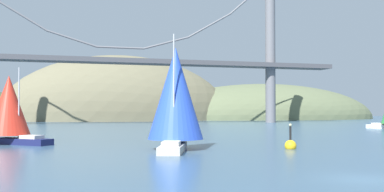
# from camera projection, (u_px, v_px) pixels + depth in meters

# --- Properties ---
(ground_plane) EXTENTS (360.00, 360.00, 0.00)m
(ground_plane) POSITION_uv_depth(u_px,v_px,m) (363.00, 180.00, 24.24)
(ground_plane) COLOR #385670
(headland_center) EXTENTS (79.23, 44.00, 44.12)m
(headland_center) POSITION_uv_depth(u_px,v_px,m) (119.00, 120.00, 154.93)
(headland_center) COLOR #6B664C
(headland_center) RESTS_ON ground_plane
(headland_right) EXTENTS (89.01, 44.00, 26.36)m
(headland_right) POSITION_uv_depth(u_px,v_px,m) (266.00, 119.00, 170.73)
(headland_right) COLOR #5B6647
(headland_right) RESTS_ON ground_plane
(suspension_bridge) EXTENTS (119.98, 6.00, 40.61)m
(suspension_bridge) POSITION_uv_depth(u_px,v_px,m) (121.00, 53.00, 115.71)
(suspension_bridge) COLOR slate
(suspension_bridge) RESTS_ON ground_plane
(sailboat_scarlet_sail) EXTENTS (8.00, 7.69, 8.24)m
(sailboat_scarlet_sail) POSITION_uv_depth(u_px,v_px,m) (10.00, 107.00, 49.10)
(sailboat_scarlet_sail) COLOR #191E4C
(sailboat_scarlet_sail) RESTS_ON ground_plane
(sailboat_blue_spinnaker) EXTENTS (6.66, 9.35, 10.57)m
(sailboat_blue_spinnaker) POSITION_uv_depth(u_px,v_px,m) (176.00, 95.00, 42.42)
(sailboat_blue_spinnaker) COLOR #B7B2A8
(sailboat_blue_spinnaker) RESTS_ON ground_plane
(channel_buoy) EXTENTS (1.10, 1.10, 2.64)m
(channel_buoy) POSITION_uv_depth(u_px,v_px,m) (290.00, 145.00, 42.80)
(channel_buoy) COLOR gold
(channel_buoy) RESTS_ON ground_plane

